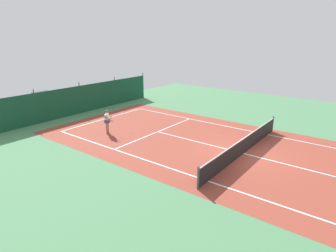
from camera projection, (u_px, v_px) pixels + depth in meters
The scene contains 9 objects.
ground_plane at pixel (243, 154), 16.50m from camera, with size 36.00×36.00×0.00m, color #4C8456.
court_surface at pixel (243, 154), 16.50m from camera, with size 11.02×26.60×0.01m.
tennis_net at pixel (244, 145), 16.34m from camera, with size 10.12×0.10×1.10m.
back_fence at pixel (78, 105), 25.24m from camera, with size 16.30×0.98×2.70m.
tennis_player at pixel (107, 120), 19.61m from camera, with size 0.56×0.83×1.64m.
tennis_ball_near_player at pixel (220, 132), 20.01m from camera, with size 0.07×0.07×0.07m, color #CCDB33.
tennis_ball_midcourt at pixel (197, 134), 19.75m from camera, with size 0.07×0.07×0.07m, color #CCDB33.
tennis_ball_by_sideline at pixel (132, 132), 19.98m from camera, with size 0.07×0.07×0.07m, color #CCDB33.
parked_car at pixel (46, 102), 25.56m from camera, with size 2.18×4.28×1.68m.
Camera 1 is at (-14.76, -5.75, 6.55)m, focal length 30.51 mm.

